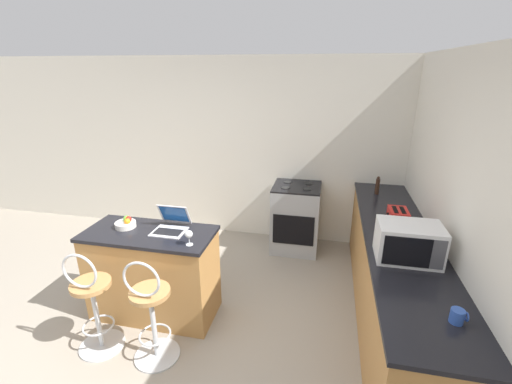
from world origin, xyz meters
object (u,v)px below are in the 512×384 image
at_px(wine_glass_tall, 189,235).
at_px(pepper_mill, 377,186).
at_px(fruit_bowl, 126,223).
at_px(laptop, 171,224).
at_px(bar_stool_near, 93,304).
at_px(toaster, 398,218).
at_px(bar_stool_far, 151,313).
at_px(mug_blue, 458,316).
at_px(microwave, 409,242).
at_px(stove_range, 296,218).

bearing_deg(wine_glass_tall, pepper_mill, 44.11).
relative_size(pepper_mill, fruit_bowl, 1.15).
bearing_deg(laptop, bar_stool_near, -125.55).
bearing_deg(pepper_mill, toaster, -84.43).
bearing_deg(bar_stool_far, mug_blue, -4.59).
distance_m(bar_stool_far, fruit_bowl, 0.96).
bearing_deg(microwave, mug_blue, -77.78).
height_order(bar_stool_far, microwave, microwave).
relative_size(microwave, wine_glass_tall, 3.53).
xyz_separation_m(bar_stool_far, laptop, (-0.08, 0.67, 0.51)).
distance_m(toaster, stove_range, 1.61).
height_order(microwave, pepper_mill, microwave).
bearing_deg(bar_stool_near, mug_blue, -3.67).
xyz_separation_m(stove_range, fruit_bowl, (-1.54, -1.62, 0.51)).
relative_size(bar_stool_far, microwave, 2.05).
distance_m(laptop, pepper_mill, 2.56).
bearing_deg(wine_glass_tall, laptop, 138.53).
relative_size(bar_stool_near, stove_range, 1.08).
height_order(microwave, stove_range, microwave).
xyz_separation_m(stove_range, pepper_mill, (1.01, -0.10, 0.58)).
height_order(bar_stool_far, pepper_mill, pepper_mill).
relative_size(toaster, fruit_bowl, 1.30).
relative_size(wine_glass_tall, pepper_mill, 0.61).
xyz_separation_m(toaster, fruit_bowl, (-2.64, -0.59, -0.05)).
distance_m(bar_stool_far, microwave, 2.22).
relative_size(wine_glass_tall, fruit_bowl, 0.71).
bearing_deg(microwave, pepper_mill, 92.18).
distance_m(microwave, pepper_mill, 1.58).
distance_m(bar_stool_far, pepper_mill, 2.99).
height_order(toaster, mug_blue, toaster).
xyz_separation_m(bar_stool_far, toaster, (2.09, 1.21, 0.54)).
distance_m(microwave, mug_blue, 0.76).
bearing_deg(bar_stool_near, bar_stool_far, 0.00).
relative_size(bar_stool_far, mug_blue, 10.08).
distance_m(bar_stool_far, laptop, 0.84).
bearing_deg(bar_stool_far, laptop, 96.97).
height_order(microwave, toaster, microwave).
bearing_deg(toaster, stove_range, 136.91).
xyz_separation_m(laptop, microwave, (2.15, -0.10, 0.09)).
height_order(stove_range, wine_glass_tall, wine_glass_tall).
height_order(wine_glass_tall, pepper_mill, pepper_mill).
xyz_separation_m(pepper_mill, mug_blue, (0.22, -2.32, -0.06)).
relative_size(microwave, mug_blue, 4.92).
bearing_deg(bar_stool_near, fruit_bowl, 89.13).
distance_m(bar_stool_near, stove_range, 2.73).
xyz_separation_m(bar_stool_near, mug_blue, (2.78, -0.18, 0.50)).
relative_size(bar_stool_near, pepper_mill, 4.43).
distance_m(bar_stool_far, wine_glass_tall, 0.72).
distance_m(toaster, pepper_mill, 0.94).
distance_m(stove_range, fruit_bowl, 2.30).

